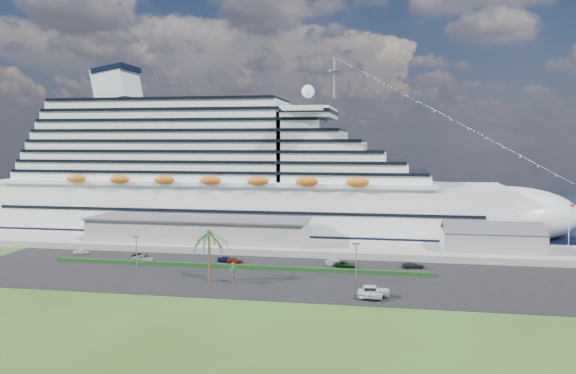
% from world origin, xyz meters
% --- Properties ---
extents(ground, '(420.00, 420.00, 0.00)m').
position_xyz_m(ground, '(0.00, 0.00, 0.00)').
color(ground, '#344A18').
rests_on(ground, ground).
extents(asphalt_lot, '(140.00, 38.00, 0.12)m').
position_xyz_m(asphalt_lot, '(0.00, 11.00, 0.06)').
color(asphalt_lot, black).
rests_on(asphalt_lot, ground).
extents(wharf, '(240.00, 20.00, 1.80)m').
position_xyz_m(wharf, '(0.00, 40.00, 0.90)').
color(wharf, gray).
rests_on(wharf, ground).
extents(water, '(420.00, 160.00, 0.02)m').
position_xyz_m(water, '(0.00, 130.00, 0.01)').
color(water, black).
rests_on(water, ground).
extents(cruise_ship, '(191.00, 38.00, 54.00)m').
position_xyz_m(cruise_ship, '(-21.53, 64.00, 16.69)').
color(cruise_ship, silver).
rests_on(cruise_ship, ground).
extents(terminal_building, '(61.00, 15.00, 6.30)m').
position_xyz_m(terminal_building, '(-25.00, 40.00, 5.01)').
color(terminal_building, gray).
rests_on(terminal_building, wharf).
extents(port_shed, '(24.00, 12.31, 7.37)m').
position_xyz_m(port_shed, '(52.00, 40.00, 4.40)').
color(port_shed, gray).
rests_on(port_shed, wharf).
extents(flagpole, '(1.08, 0.16, 12.00)m').
position_xyz_m(flagpole, '(70.04, 40.00, 8.27)').
color(flagpole, silver).
rests_on(flagpole, wharf).
extents(hedge, '(88.00, 1.10, 0.90)m').
position_xyz_m(hedge, '(-8.00, 16.00, 0.57)').
color(hedge, black).
rests_on(hedge, asphalt_lot).
extents(lamp_post_left, '(1.60, 0.35, 8.27)m').
position_xyz_m(lamp_post_left, '(-28.00, 8.00, 5.34)').
color(lamp_post_left, gray).
rests_on(lamp_post_left, asphalt_lot).
extents(lamp_post_right, '(1.60, 0.35, 8.27)m').
position_xyz_m(lamp_post_right, '(20.00, 8.00, 5.34)').
color(lamp_post_right, gray).
rests_on(lamp_post_right, asphalt_lot).
extents(palm_tall, '(8.82, 8.82, 11.13)m').
position_xyz_m(palm_tall, '(-10.00, 4.00, 9.20)').
color(palm_tall, '#47301E').
rests_on(palm_tall, ground).
extents(palm_short, '(3.53, 3.53, 4.56)m').
position_xyz_m(palm_short, '(-4.50, 2.50, 3.67)').
color(palm_short, '#47301E').
rests_on(palm_short, ground).
extents(parked_car_0, '(4.21, 2.97, 1.33)m').
position_xyz_m(parked_car_0, '(-50.88, 24.20, 0.79)').
color(parked_car_0, silver).
rests_on(parked_car_0, asphalt_lot).
extents(parked_car_1, '(4.29, 2.69, 1.34)m').
position_xyz_m(parked_car_1, '(-34.01, 22.70, 0.79)').
color(parked_car_1, black).
rests_on(parked_car_1, asphalt_lot).
extents(parked_car_2, '(6.02, 3.54, 1.57)m').
position_xyz_m(parked_car_2, '(-31.38, 19.15, 0.91)').
color(parked_car_2, '#9E9FA6').
rests_on(parked_car_2, asphalt_lot).
extents(parked_car_3, '(4.62, 2.50, 1.27)m').
position_xyz_m(parked_car_3, '(-11.67, 22.18, 0.76)').
color(parked_car_3, '#12103B').
rests_on(parked_car_3, asphalt_lot).
extents(parked_car_4, '(4.04, 2.63, 1.28)m').
position_xyz_m(parked_car_4, '(-9.41, 21.48, 0.76)').
color(parked_car_4, maroon).
rests_on(parked_car_4, asphalt_lot).
extents(parked_car_5, '(4.62, 1.62, 1.52)m').
position_xyz_m(parked_car_5, '(14.49, 22.65, 0.88)').
color(parked_car_5, '#96999D').
rests_on(parked_car_5, asphalt_lot).
extents(parked_car_6, '(5.49, 3.48, 1.41)m').
position_xyz_m(parked_car_6, '(16.69, 21.50, 0.83)').
color(parked_car_6, black).
rests_on(parked_car_6, asphalt_lot).
extents(parked_car_7, '(5.27, 2.94, 1.44)m').
position_xyz_m(parked_car_7, '(32.06, 23.37, 0.84)').
color(parked_car_7, '#222327').
rests_on(parked_car_7, asphalt_lot).
extents(pickup_truck, '(5.91, 2.77, 2.01)m').
position_xyz_m(pickup_truck, '(23.74, -2.13, 1.22)').
color(pickup_truck, black).
rests_on(pickup_truck, asphalt_lot).
extents(boat_trailer, '(5.53, 3.62, 1.58)m').
position_xyz_m(boat_trailer, '(23.28, -4.45, 1.17)').
color(boat_trailer, gray).
rests_on(boat_trailer, asphalt_lot).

